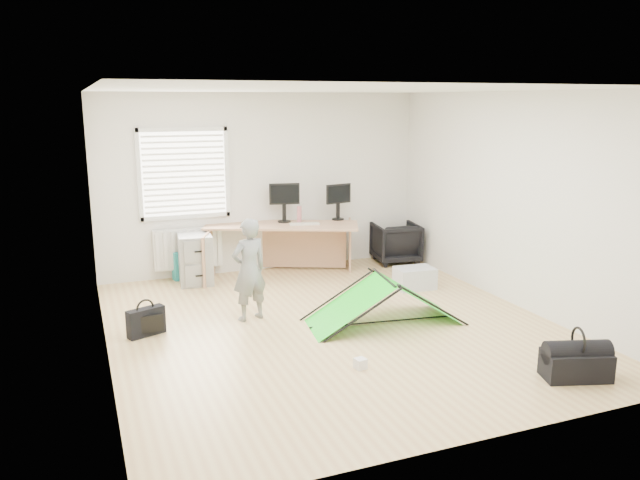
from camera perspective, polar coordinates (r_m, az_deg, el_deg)
name	(u,v)px	position (r m, az deg, el deg)	size (l,w,h in m)	color
ground	(333,326)	(7.38, 1.15, -7.85)	(5.50, 5.50, 0.00)	tan
back_wall	(263,183)	(9.59, -5.19, 5.21)	(5.00, 0.02, 2.70)	silver
window	(184,174)	(9.26, -12.32, 5.96)	(1.20, 0.06, 1.20)	silver
radiator	(188,248)	(9.41, -11.97, -0.74)	(1.00, 0.12, 0.60)	silver
desk	(282,249)	(9.42, -3.48, -0.86)	(2.27, 0.72, 0.77)	tan
filing_cabinet	(195,258)	(9.17, -11.35, -1.64)	(0.46, 0.62, 0.72)	gray
monitor_left	(284,208)	(9.46, -3.30, 2.94)	(0.46, 0.10, 0.44)	black
monitor_right	(338,207)	(9.64, 1.65, 3.06)	(0.43, 0.09, 0.41)	black
keyboard	(305,224)	(9.29, -1.42, 1.48)	(0.44, 0.15, 0.02)	beige
thermos	(299,214)	(9.44, -1.91, 2.36)	(0.07, 0.07, 0.25)	#AB6063
office_chair	(396,243)	(10.19, 6.95, -0.25)	(0.69, 0.71, 0.65)	black
person	(249,270)	(7.45, -6.50, -2.71)	(0.45, 0.30, 1.24)	slate
kite	(384,300)	(7.42, 5.84, -5.51)	(1.80, 0.79, 0.56)	#13CE17
storage_crate	(415,278)	(8.86, 8.65, -3.45)	(0.53, 0.37, 0.30)	#B4B8BD
tote_bag	(185,265)	(9.41, -12.23, -2.25)	(0.36, 0.16, 0.42)	teal
laptop_bag	(146,322)	(7.31, -15.62, -7.22)	(0.43, 0.13, 0.32)	black
white_box	(360,364)	(6.27, 3.71, -11.21)	(0.10, 0.10, 0.10)	silver
duffel_bag	(576,365)	(6.49, 22.36, -10.54)	(0.61, 0.31, 0.27)	black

